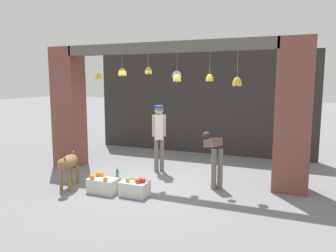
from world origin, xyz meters
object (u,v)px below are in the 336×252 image
at_px(water_bottle, 117,175).
at_px(wall_clock, 177,76).
at_px(fruit_crate_apples, 135,188).
at_px(worker_stooping, 213,152).
at_px(dog, 68,164).
at_px(shopkeeper, 159,133).
at_px(fruit_crate_oranges, 103,185).

height_order(water_bottle, wall_clock, wall_clock).
bearing_deg(fruit_crate_apples, worker_stooping, 43.94).
xyz_separation_m(worker_stooping, water_bottle, (-2.15, -0.43, -0.64)).
height_order(dog, shopkeeper, shopkeeper).
bearing_deg(fruit_crate_oranges, fruit_crate_apples, 6.31).
xyz_separation_m(fruit_crate_oranges, water_bottle, (-0.18, 0.87, -0.05)).
bearing_deg(fruit_crate_oranges, water_bottle, 101.77).
bearing_deg(dog, shopkeeper, 126.26).
distance_m(shopkeeper, fruit_crate_apples, 1.98).
height_order(worker_stooping, fruit_crate_apples, worker_stooping).
xyz_separation_m(shopkeeper, water_bottle, (-0.62, -0.99, -0.87)).
xyz_separation_m(fruit_crate_oranges, fruit_crate_apples, (0.70, 0.08, -0.00)).
xyz_separation_m(worker_stooping, fruit_crate_apples, (-1.27, -1.22, -0.59)).
bearing_deg(fruit_crate_oranges, dog, -177.43).
xyz_separation_m(fruit_crate_apples, water_bottle, (-0.88, 0.79, -0.05)).
xyz_separation_m(dog, worker_stooping, (2.79, 1.33, 0.22)).
height_order(fruit_crate_apples, wall_clock, wall_clock).
height_order(fruit_crate_oranges, wall_clock, wall_clock).
bearing_deg(fruit_crate_apples, fruit_crate_oranges, -173.69).
height_order(worker_stooping, wall_clock, wall_clock).
bearing_deg(fruit_crate_apples, wall_clock, 99.55).
relative_size(worker_stooping, fruit_crate_oranges, 1.89).
bearing_deg(fruit_crate_apples, shopkeeper, 98.38).
relative_size(shopkeeper, worker_stooping, 1.48).
bearing_deg(water_bottle, wall_clock, 87.01).
bearing_deg(shopkeeper, fruit_crate_oranges, 47.08).
distance_m(fruit_crate_apples, wall_clock, 4.80).
bearing_deg(water_bottle, fruit_crate_apples, -41.96).
height_order(shopkeeper, fruit_crate_oranges, shopkeeper).
bearing_deg(worker_stooping, fruit_crate_oranges, 178.60).
distance_m(worker_stooping, wall_clock, 3.92).
height_order(dog, fruit_crate_apples, dog).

